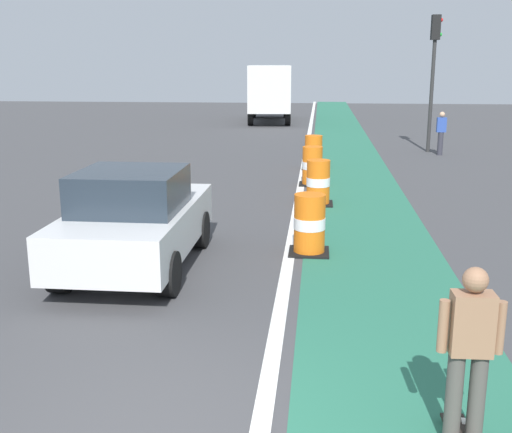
{
  "coord_description": "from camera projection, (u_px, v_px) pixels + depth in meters",
  "views": [
    {
      "loc": [
        1.39,
        -5.02,
        3.36
      ],
      "look_at": [
        0.46,
        4.17,
        1.1
      ],
      "focal_mm": 44.08,
      "sensor_mm": 36.0,
      "label": 1
    }
  ],
  "objects": [
    {
      "name": "lane_divider_stripe",
      "position": [
        300.0,
        188.0,
        17.29
      ],
      "size": [
        0.2,
        80.0,
        0.01
      ],
      "primitive_type": "cube",
      "color": "silver",
      "rests_on": "ground"
    },
    {
      "name": "delivery_truck_down_block",
      "position": [
        270.0,
        90.0,
        36.52
      ],
      "size": [
        2.82,
        7.74,
        3.23
      ],
      "color": "silver",
      "rests_on": "ground"
    },
    {
      "name": "traffic_barrel_back",
      "position": [
        312.0,
        166.0,
        17.67
      ],
      "size": [
        0.73,
        0.73,
        1.09
      ],
      "color": "orange",
      "rests_on": "ground"
    },
    {
      "name": "bike_lane_strip",
      "position": [
        355.0,
        189.0,
        17.15
      ],
      "size": [
        2.5,
        80.0,
        0.01
      ],
      "primitive_type": "cube",
      "color": "#286B51",
      "rests_on": "ground"
    },
    {
      "name": "skateboarder_on_lane",
      "position": [
        469.0,
        352.0,
        5.47
      ],
      "size": [
        0.57,
        0.81,
        1.69
      ],
      "color": "black",
      "rests_on": "ground"
    },
    {
      "name": "parked_sedan_nearest",
      "position": [
        135.0,
        220.0,
        10.39
      ],
      "size": [
        1.93,
        4.1,
        1.7
      ],
      "color": "silver",
      "rests_on": "ground"
    },
    {
      "name": "traffic_barrel_front",
      "position": [
        309.0,
        225.0,
        11.29
      ],
      "size": [
        0.73,
        0.73,
        1.09
      ],
      "color": "orange",
      "rests_on": "ground"
    },
    {
      "name": "traffic_barrel_far",
      "position": [
        313.0,
        153.0,
        20.37
      ],
      "size": [
        0.73,
        0.73,
        1.09
      ],
      "color": "orange",
      "rests_on": "ground"
    },
    {
      "name": "traffic_light_corner",
      "position": [
        434.0,
        59.0,
        23.6
      ],
      "size": [
        0.41,
        0.32,
        5.1
      ],
      "color": "#2D2D2D",
      "rests_on": "ground"
    },
    {
      "name": "traffic_barrel_mid",
      "position": [
        318.0,
        183.0,
        15.23
      ],
      "size": [
        0.73,
        0.73,
        1.09
      ],
      "color": "orange",
      "rests_on": "ground"
    },
    {
      "name": "pedestrian_crossing",
      "position": [
        441.0,
        132.0,
        23.36
      ],
      "size": [
        0.34,
        0.2,
        1.61
      ],
      "color": "#33333D",
      "rests_on": "ground"
    }
  ]
}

